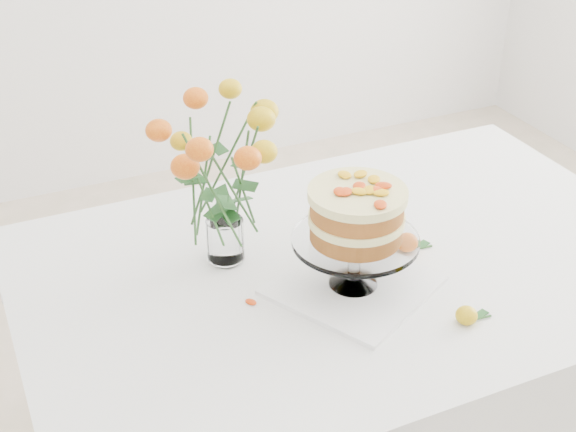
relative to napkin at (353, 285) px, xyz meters
name	(u,v)px	position (x,y,z in m)	size (l,w,h in m)	color
table	(352,291)	(0.05, 0.09, -0.09)	(1.43, 0.93, 0.76)	#A3835F
napkin	(353,285)	(0.00, 0.00, 0.00)	(0.29, 0.29, 0.01)	white
cake_stand	(356,219)	(0.00, 0.00, 0.16)	(0.25, 0.25, 0.23)	silver
rose_vase	(222,163)	(-0.20, 0.20, 0.23)	(0.31, 0.31, 0.40)	silver
loose_rose_near	(467,315)	(0.14, -0.19, 0.01)	(0.08, 0.04, 0.04)	gold
loose_rose_far	(407,245)	(0.17, 0.07, 0.02)	(0.09, 0.05, 0.04)	#D13F0A
stray_petal_a	(325,298)	(-0.07, -0.01, 0.00)	(0.03, 0.02, 0.00)	#FBB60F
stray_petal_b	(378,297)	(0.03, -0.05, 0.00)	(0.03, 0.02, 0.00)	#FBB60F
stray_petal_c	(406,303)	(0.07, -0.09, 0.00)	(0.03, 0.02, 0.00)	#FBB60F
stray_petal_d	(251,302)	(-0.21, 0.04, 0.00)	(0.03, 0.02, 0.00)	#FBB60F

